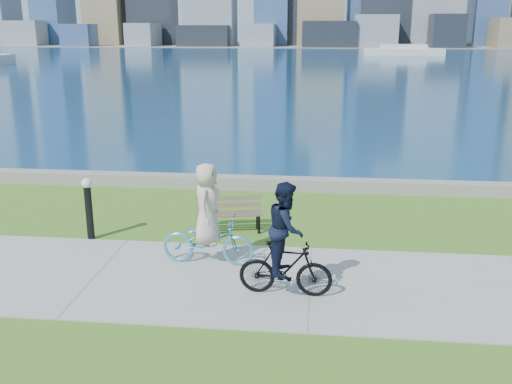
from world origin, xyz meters
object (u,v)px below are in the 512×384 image
cyclist_woman (208,227)px  cyclist_man (286,249)px  park_bench (229,211)px  bollard_lamp (88,205)px

cyclist_woman → cyclist_man: (1.59, -1.21, 0.11)m
park_bench → cyclist_woman: 1.96m
bollard_lamp → cyclist_man: bearing=-27.3°
park_bench → bollard_lamp: bearing=-175.8°
cyclist_man → cyclist_woman: bearing=55.8°
park_bench → bollard_lamp: size_ratio=1.13×
park_bench → cyclist_woman: cyclist_woman is taller
cyclist_woman → cyclist_man: cyclist_man is taller
cyclist_woman → cyclist_man: bearing=-124.5°
cyclist_woman → bollard_lamp: bearing=71.9°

